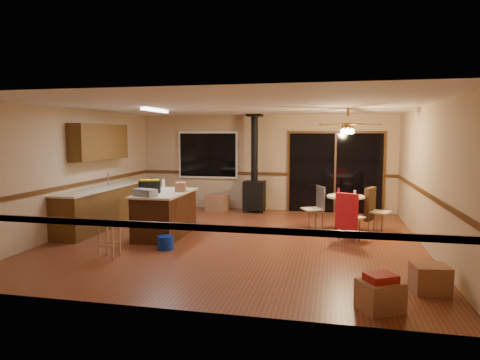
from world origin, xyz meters
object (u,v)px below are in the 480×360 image
(kitchen_island, at_px, (165,214))
(wood_stove, at_px, (254,185))
(bar_stool, at_px, (110,239))
(dining_table, at_px, (346,208))
(chair_left, at_px, (317,203))
(blue_bucket, at_px, (166,243))
(chair_near, at_px, (347,211))
(box_corner_a, at_px, (380,296))
(box_corner_b, at_px, (430,279))
(toolbox_black, at_px, (150,187))
(chair_right, at_px, (371,204))
(box_under_window, at_px, (217,203))
(toolbox_grey, at_px, (145,193))

(kitchen_island, relative_size, wood_stove, 0.67)
(bar_stool, distance_m, dining_table, 4.82)
(bar_stool, bearing_deg, wood_stove, 70.85)
(wood_stove, relative_size, chair_left, 4.67)
(blue_bucket, bearing_deg, chair_near, 21.32)
(chair_near, distance_m, box_corner_a, 3.31)
(chair_near, bearing_deg, box_corner_a, -85.15)
(box_corner_b, bearing_deg, kitchen_island, 153.87)
(wood_stove, distance_m, chair_left, 2.48)
(toolbox_black, distance_m, box_corner_a, 5.15)
(wood_stove, xyz_separation_m, chair_right, (2.85, -1.81, -0.13))
(bar_stool, height_order, blue_bucket, bar_stool)
(chair_left, xyz_separation_m, box_under_window, (-2.73, 1.74, -0.37))
(box_corner_a, bearing_deg, chair_near, 94.85)
(kitchen_island, relative_size, blue_bucket, 5.82)
(bar_stool, distance_m, chair_near, 4.40)
(chair_right, height_order, box_under_window, chair_right)
(chair_left, relative_size, box_under_window, 0.99)
(blue_bucket, distance_m, box_corner_a, 4.03)
(blue_bucket, height_order, chair_left, chair_left)
(kitchen_island, xyz_separation_m, wood_stove, (1.30, 3.05, 0.28))
(chair_right, xyz_separation_m, box_under_window, (-3.87, 1.76, -0.38))
(kitchen_island, distance_m, chair_left, 3.26)
(kitchen_island, relative_size, box_corner_a, 3.62)
(toolbox_grey, bearing_deg, chair_right, 23.26)
(blue_bucket, relative_size, dining_table, 0.36)
(box_under_window, xyz_separation_m, box_corner_a, (3.62, -6.01, -0.04))
(kitchen_island, height_order, chair_left, chair_left)
(box_corner_b, bearing_deg, dining_table, 106.34)
(wood_stove, bearing_deg, box_corner_a, -66.81)
(bar_stool, height_order, chair_left, chair_left)
(chair_right, bearing_deg, blue_bucket, -149.11)
(chair_right, relative_size, box_corner_a, 1.51)
(wood_stove, height_order, box_corner_b, wood_stove)
(bar_stool, relative_size, blue_bucket, 2.08)
(chair_right, bearing_deg, chair_left, 178.98)
(toolbox_grey, distance_m, box_under_window, 3.71)
(chair_right, bearing_deg, box_under_window, 155.53)
(box_under_window, bearing_deg, chair_right, -24.47)
(kitchen_island, xyz_separation_m, box_under_window, (0.28, 3.00, -0.24))
(dining_table, xyz_separation_m, box_under_window, (-3.33, 1.88, -0.31))
(blue_bucket, height_order, chair_right, chair_right)
(box_corner_b, bearing_deg, bar_stool, 172.97)
(box_under_window, bearing_deg, kitchen_island, -95.34)
(wood_stove, xyz_separation_m, box_corner_b, (3.30, -5.31, -0.55))
(chair_near, distance_m, box_corner_b, 2.73)
(box_corner_a, bearing_deg, toolbox_grey, 149.27)
(blue_bucket, xyz_separation_m, chair_left, (2.60, 2.26, 0.47))
(kitchen_island, distance_m, dining_table, 3.78)
(wood_stove, height_order, toolbox_grey, wood_stove)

